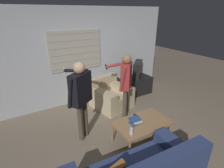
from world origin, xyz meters
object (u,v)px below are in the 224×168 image
(coffee_table, at_px, (142,124))
(person_left_standing, at_px, (80,92))
(person_right_standing, at_px, (126,80))
(book_stack, at_px, (135,121))
(armchair_beige, at_px, (110,96))
(spare_remote, at_px, (136,116))
(soda_can, at_px, (131,131))
(tv, at_px, (138,69))

(coffee_table, bearing_deg, person_left_standing, 142.46)
(person_right_standing, height_order, book_stack, person_right_standing)
(armchair_beige, distance_m, coffee_table, 1.58)
(book_stack, xyz_separation_m, spare_remote, (0.15, 0.17, -0.04))
(soda_can, xyz_separation_m, spare_remote, (0.42, 0.40, -0.05))
(book_stack, bearing_deg, tv, 50.76)
(tv, distance_m, person_right_standing, 1.47)
(soda_can, bearing_deg, coffee_table, 24.05)
(tv, xyz_separation_m, person_right_standing, (-1.11, -0.94, 0.20))
(armchair_beige, height_order, person_left_standing, person_left_standing)
(tv, xyz_separation_m, person_left_standing, (-2.28, -1.13, 0.25))
(person_right_standing, distance_m, book_stack, 1.04)
(soda_can, bearing_deg, spare_remote, 43.74)
(person_left_standing, relative_size, soda_can, 12.72)
(armchair_beige, distance_m, book_stack, 1.56)
(spare_remote, bearing_deg, tv, 46.08)
(book_stack, relative_size, soda_can, 1.98)
(person_right_standing, height_order, soda_can, person_right_standing)
(coffee_table, height_order, person_right_standing, person_right_standing)
(armchair_beige, relative_size, person_left_standing, 0.66)
(book_stack, bearing_deg, coffee_table, -21.73)
(person_left_standing, bearing_deg, person_right_standing, -23.18)
(coffee_table, bearing_deg, soda_can, -155.95)
(armchair_beige, xyz_separation_m, coffee_table, (-0.20, -1.56, 0.11))
(soda_can, relative_size, spare_remote, 0.95)
(tv, distance_m, spare_remote, 2.12)
(armchair_beige, bearing_deg, spare_remote, 69.97)
(book_stack, bearing_deg, spare_remote, 48.89)
(book_stack, bearing_deg, person_right_standing, 67.34)
(person_right_standing, relative_size, soda_can, 12.35)
(armchair_beige, xyz_separation_m, soda_can, (-0.60, -1.74, 0.22))
(book_stack, xyz_separation_m, soda_can, (-0.27, -0.23, 0.01))
(coffee_table, distance_m, person_right_standing, 1.10)
(armchair_beige, bearing_deg, soda_can, 58.64)
(coffee_table, height_order, soda_can, soda_can)
(spare_remote, bearing_deg, person_left_standing, 147.81)
(spare_remote, bearing_deg, coffee_table, -100.76)
(person_left_standing, relative_size, spare_remote, 12.06)
(person_left_standing, distance_m, book_stack, 1.17)
(armchair_beige, relative_size, soda_can, 8.45)
(person_left_standing, height_order, spare_remote, person_left_standing)
(coffee_table, distance_m, book_stack, 0.16)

